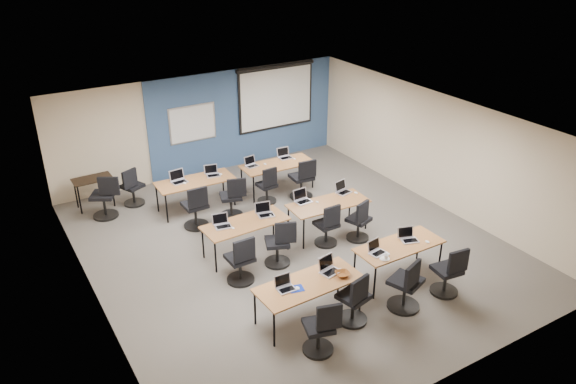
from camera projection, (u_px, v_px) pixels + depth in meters
floor at (291, 244)px, 11.92m from camera, size 8.00×9.00×0.02m
ceiling at (291, 123)px, 10.74m from camera, size 8.00×9.00×0.02m
wall_back at (202, 125)px, 14.80m from camera, size 8.00×0.04×2.70m
wall_front at (458, 304)px, 7.86m from camera, size 8.00×0.04×2.70m
wall_left at (89, 239)px, 9.47m from camera, size 0.04×9.00×2.70m
wall_right at (436, 149)px, 13.19m from camera, size 0.04×9.00×2.70m
blue_accent_panel at (245, 117)px, 15.35m from camera, size 5.50×0.04×2.70m
whiteboard at (193, 124)px, 14.56m from camera, size 1.28×0.03×0.98m
projector_screen at (276, 94)px, 15.51m from camera, size 2.40×0.10×1.82m
training_table_front_left at (309, 285)px, 9.41m from camera, size 1.84×0.77×0.73m
training_table_front_right at (399, 247)px, 10.51m from camera, size 1.72×0.72×0.73m
training_table_mid_left at (245, 224)px, 11.29m from camera, size 1.75×0.73×0.73m
training_table_mid_right at (328, 205)px, 12.08m from camera, size 1.76×0.73×0.73m
training_table_back_left at (195, 182)px, 13.11m from camera, size 1.81×0.76×0.73m
training_table_back_right at (278, 166)px, 14.01m from camera, size 1.83×0.76×0.73m
laptop_0 at (285, 286)px, 9.22m from camera, size 0.30×0.25×0.23m
mouse_0 at (298, 288)px, 9.24m from camera, size 0.09×0.11×0.04m
task_chair_0 at (321, 332)px, 8.77m from camera, size 0.51×0.50×0.99m
laptop_1 at (329, 268)px, 9.68m from camera, size 0.34×0.29×0.26m
mouse_1 at (341, 270)px, 9.72m from camera, size 0.07×0.10×0.03m
task_chair_1 at (354, 303)px, 9.42m from camera, size 0.52×0.52×1.00m
laptop_2 at (376, 250)px, 10.23m from camera, size 0.30×0.26×0.23m
mouse_2 at (388, 254)px, 10.19m from camera, size 0.08×0.11×0.03m
task_chair_2 at (406, 288)px, 9.75m from camera, size 0.60×0.58×1.05m
laptop_3 at (408, 237)px, 10.63m from camera, size 0.32×0.27×0.24m
mouse_3 at (427, 242)px, 10.57m from camera, size 0.08×0.11×0.04m
task_chair_3 at (449, 275)px, 10.16m from camera, size 0.51×0.51×0.99m
laptop_4 at (222, 223)px, 11.11m from camera, size 0.32×0.27×0.25m
mouse_4 at (233, 228)px, 11.04m from camera, size 0.08×0.10×0.03m
task_chair_4 at (241, 263)px, 10.49m from camera, size 0.53×0.53×1.01m
laptop_5 at (265, 212)px, 11.54m from camera, size 0.33×0.28×0.25m
mouse_5 at (271, 216)px, 11.51m from camera, size 0.07×0.10×0.03m
task_chair_5 at (279, 247)px, 11.04m from camera, size 0.55×0.52×1.00m
laptop_6 at (302, 199)px, 12.10m from camera, size 0.34×0.29×0.26m
mouse_6 at (317, 202)px, 12.07m from camera, size 0.06×0.09×0.03m
task_chair_6 at (328, 228)px, 11.73m from camera, size 0.49×0.49×0.97m
laptop_7 at (343, 190)px, 12.51m from camera, size 0.33×0.28×0.25m
mouse_7 at (356, 193)px, 12.48m from camera, size 0.10×0.12×0.04m
task_chair_7 at (359, 224)px, 11.91m from camera, size 0.51×0.49×0.97m
laptop_8 at (178, 179)px, 13.00m from camera, size 0.36×0.30×0.27m
mouse_8 at (185, 183)px, 12.93m from camera, size 0.09×0.12×0.04m
task_chair_8 at (196, 210)px, 12.39m from camera, size 0.56×0.56×1.04m
laptop_9 at (212, 173)px, 13.34m from camera, size 0.32×0.27×0.24m
mouse_9 at (221, 174)px, 13.39m from camera, size 0.08×0.10×0.03m
task_chair_9 at (233, 201)px, 12.85m from camera, size 0.55×0.53×1.01m
laptop_10 at (251, 164)px, 13.85m from camera, size 0.30×0.26×0.23m
mouse_10 at (265, 164)px, 13.94m from camera, size 0.09×0.11×0.03m
task_chair_10 at (268, 188)px, 13.51m from camera, size 0.47×0.47×0.95m
laptop_11 at (285, 155)px, 14.33m from camera, size 0.33×0.28×0.25m
mouse_11 at (294, 159)px, 14.25m from camera, size 0.08×0.10×0.03m
task_chair_11 at (303, 182)px, 13.73m from camera, size 0.57×0.57×1.05m
blue_mousepad at (296, 289)px, 9.24m from camera, size 0.28×0.25×0.01m
snack_bowl at (342, 274)px, 9.57m from camera, size 0.35×0.35×0.07m
snack_plate at (385, 258)px, 10.06m from camera, size 0.20×0.20×0.01m
coffee_cup at (386, 257)px, 10.02m from camera, size 0.08×0.08×0.07m
utility_table at (93, 182)px, 13.19m from camera, size 0.89×0.50×0.75m
spare_chair_a at (132, 190)px, 13.39m from camera, size 0.54×0.50×0.98m
spare_chair_b at (105, 200)px, 12.83m from camera, size 0.64×0.58×1.05m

